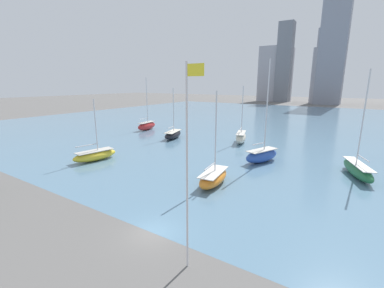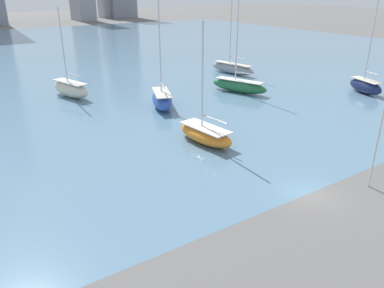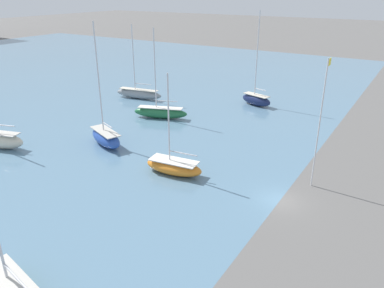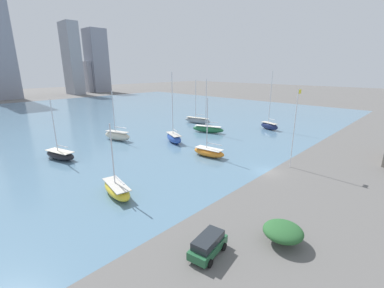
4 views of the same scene
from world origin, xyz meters
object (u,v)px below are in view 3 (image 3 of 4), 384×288
at_px(sailboat_navy, 256,99).
at_px(sailboat_green, 160,112).
at_px(flag_pole, 320,121).
at_px(sailboat_gray, 139,93).
at_px(sailboat_blue, 106,137).
at_px(sailboat_orange, 174,166).

relative_size(sailboat_navy, sailboat_green, 1.15).
height_order(flag_pole, sailboat_gray, sailboat_gray).
bearing_deg(sailboat_gray, sailboat_navy, -79.78).
bearing_deg(sailboat_navy, sailboat_green, 161.41).
height_order(flag_pole, sailboat_blue, sailboat_blue).
relative_size(sailboat_orange, sailboat_blue, 0.72).
bearing_deg(sailboat_green, sailboat_gray, 34.77).
relative_size(flag_pole, sailboat_blue, 0.85).
relative_size(flag_pole, sailboat_gray, 1.00).
height_order(sailboat_gray, sailboat_blue, sailboat_blue).
distance_m(sailboat_gray, sailboat_green, 12.73).
bearing_deg(sailboat_orange, sailboat_navy, -1.95).
height_order(flag_pole, sailboat_green, sailboat_green).
relative_size(sailboat_gray, sailboat_blue, 0.85).
height_order(sailboat_gray, sailboat_orange, sailboat_gray).
bearing_deg(sailboat_navy, sailboat_gray, 126.45).
height_order(sailboat_orange, sailboat_green, sailboat_green).
xyz_separation_m(flag_pole, sailboat_navy, (24.57, 16.80, -6.14)).
xyz_separation_m(flag_pole, sailboat_blue, (-3.45, 26.64, -6.15)).
bearing_deg(sailboat_gray, sailboat_orange, -143.74).
distance_m(flag_pole, sailboat_orange, 16.47).
relative_size(flag_pole, sailboat_orange, 1.18).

